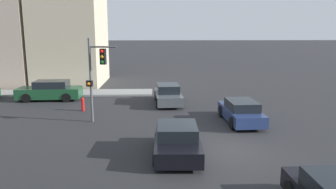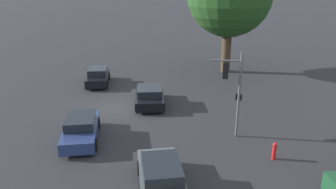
{
  "view_description": "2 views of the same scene",
  "coord_description": "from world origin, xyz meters",
  "px_view_note": "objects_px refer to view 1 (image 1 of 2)",
  "views": [
    {
      "loc": [
        -14.06,
        3.01,
        5.46
      ],
      "look_at": [
        3.76,
        2.42,
        1.89
      ],
      "focal_mm": 35.0,
      "sensor_mm": 36.0,
      "label": 1
    },
    {
      "loc": [
        21.65,
        1.36,
        8.68
      ],
      "look_at": [
        1.56,
        3.28,
        1.45
      ],
      "focal_mm": 35.0,
      "sensor_mm": 36.0,
      "label": 2
    }
  ],
  "objects_px": {
    "crossing_car_3": "(168,95)",
    "fire_hydrant": "(83,104)",
    "parked_car_0": "(50,91)",
    "crossing_car_1": "(241,112)",
    "traffic_signal": "(96,69)",
    "crossing_car_0": "(177,141)"
  },
  "relations": [
    {
      "from": "crossing_car_1",
      "to": "fire_hydrant",
      "type": "distance_m",
      "value": 10.48
    },
    {
      "from": "crossing_car_3",
      "to": "fire_hydrant",
      "type": "height_order",
      "value": "crossing_car_3"
    },
    {
      "from": "crossing_car_0",
      "to": "fire_hydrant",
      "type": "xyz_separation_m",
      "value": [
        8.12,
        5.92,
        -0.16
      ]
    },
    {
      "from": "traffic_signal",
      "to": "parked_car_0",
      "type": "distance_m",
      "value": 8.42
    },
    {
      "from": "crossing_car_1",
      "to": "parked_car_0",
      "type": "relative_size",
      "value": 0.91
    },
    {
      "from": "fire_hydrant",
      "to": "crossing_car_3",
      "type": "bearing_deg",
      "value": -70.58
    },
    {
      "from": "crossing_car_1",
      "to": "crossing_car_3",
      "type": "height_order",
      "value": "crossing_car_3"
    },
    {
      "from": "traffic_signal",
      "to": "parked_car_0",
      "type": "height_order",
      "value": "traffic_signal"
    },
    {
      "from": "traffic_signal",
      "to": "parked_car_0",
      "type": "relative_size",
      "value": 1.03
    },
    {
      "from": "parked_car_0",
      "to": "fire_hydrant",
      "type": "relative_size",
      "value": 5.27
    },
    {
      "from": "parked_car_0",
      "to": "fire_hydrant",
      "type": "height_order",
      "value": "parked_car_0"
    },
    {
      "from": "traffic_signal",
      "to": "crossing_car_1",
      "type": "relative_size",
      "value": 1.13
    },
    {
      "from": "crossing_car_1",
      "to": "traffic_signal",
      "type": "bearing_deg",
      "value": 85.47
    },
    {
      "from": "traffic_signal",
      "to": "fire_hydrant",
      "type": "bearing_deg",
      "value": -138.75
    },
    {
      "from": "crossing_car_0",
      "to": "crossing_car_1",
      "type": "relative_size",
      "value": 0.92
    },
    {
      "from": "crossing_car_1",
      "to": "fire_hydrant",
      "type": "height_order",
      "value": "crossing_car_1"
    },
    {
      "from": "crossing_car_1",
      "to": "crossing_car_0",
      "type": "bearing_deg",
      "value": 138.37
    },
    {
      "from": "fire_hydrant",
      "to": "crossing_car_1",
      "type": "bearing_deg",
      "value": -107.3
    },
    {
      "from": "crossing_car_0",
      "to": "crossing_car_3",
      "type": "xyz_separation_m",
      "value": [
        10.19,
        0.06,
        0.03
      ]
    },
    {
      "from": "parked_car_0",
      "to": "fire_hydrant",
      "type": "bearing_deg",
      "value": 130.98
    },
    {
      "from": "crossing_car_3",
      "to": "parked_car_0",
      "type": "bearing_deg",
      "value": -102.38
    },
    {
      "from": "crossing_car_0",
      "to": "crossing_car_1",
      "type": "bearing_deg",
      "value": 142.52
    }
  ]
}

